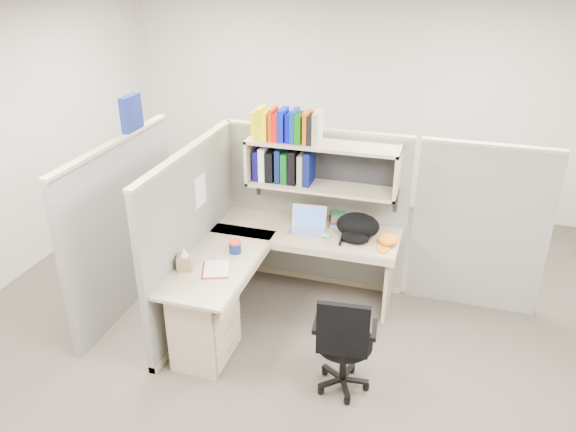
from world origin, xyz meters
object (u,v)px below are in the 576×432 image
(desk, at_px, (234,298))
(snack_canister, at_px, (235,247))
(laptop, at_px, (307,221))
(task_chair, at_px, (343,358))
(backpack, at_px, (357,228))

(desk, height_order, snack_canister, snack_canister)
(desk, distance_m, snack_canister, 0.45)
(laptop, relative_size, snack_canister, 2.90)
(desk, distance_m, task_chair, 1.09)
(snack_canister, distance_m, task_chair, 1.35)
(laptop, distance_m, backpack, 0.47)
(desk, xyz_separation_m, snack_canister, (-0.08, 0.27, 0.35))
(laptop, relative_size, backpack, 0.82)
(laptop, xyz_separation_m, backpack, (0.47, -0.01, 0.00))
(desk, xyz_separation_m, laptop, (0.42, 0.82, 0.41))
(backpack, distance_m, task_chair, 1.28)
(desk, bearing_deg, task_chair, -18.72)
(desk, relative_size, task_chair, 1.91)
(backpack, distance_m, snack_canister, 1.11)
(backpack, height_order, snack_canister, backpack)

